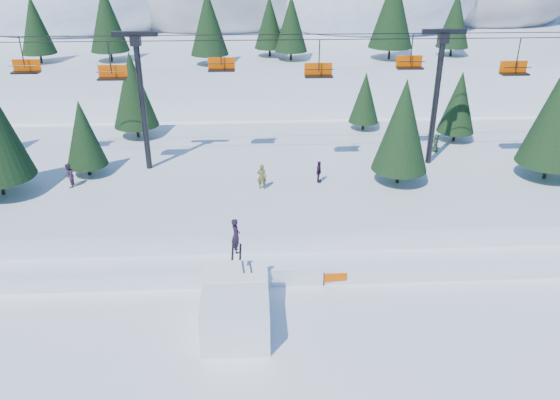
{
  "coord_description": "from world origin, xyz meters",
  "views": [
    {
      "loc": [
        -0.89,
        -21.87,
        18.51
      ],
      "look_at": [
        0.56,
        6.0,
        5.2
      ],
      "focal_mm": 35.0,
      "sensor_mm": 36.0,
      "label": 1
    }
  ],
  "objects_px": {
    "banner_near": "(347,277)",
    "banner_far": "(396,265)",
    "jump_kicker": "(236,309)",
    "chairlift": "(285,79)"
  },
  "relations": [
    {
      "from": "chairlift",
      "to": "jump_kicker",
      "type": "bearing_deg",
      "value": -101.79
    },
    {
      "from": "chairlift",
      "to": "banner_far",
      "type": "xyz_separation_m",
      "value": [
        6.17,
        -11.9,
        -8.78
      ]
    },
    {
      "from": "jump_kicker",
      "to": "banner_far",
      "type": "xyz_separation_m",
      "value": [
        9.68,
        4.92,
        -0.75
      ]
    },
    {
      "from": "jump_kicker",
      "to": "banner_far",
      "type": "distance_m",
      "value": 10.88
    },
    {
      "from": "jump_kicker",
      "to": "chairlift",
      "type": "height_order",
      "value": "chairlift"
    },
    {
      "from": "banner_near",
      "to": "chairlift",
      "type": "bearing_deg",
      "value": 102.82
    },
    {
      "from": "banner_near",
      "to": "banner_far",
      "type": "bearing_deg",
      "value": 19.36
    },
    {
      "from": "chairlift",
      "to": "banner_near",
      "type": "xyz_separation_m",
      "value": [
        2.96,
        -13.03,
        -8.78
      ]
    },
    {
      "from": "jump_kicker",
      "to": "banner_near",
      "type": "relative_size",
      "value": 2.02
    },
    {
      "from": "jump_kicker",
      "to": "chairlift",
      "type": "bearing_deg",
      "value": 78.21
    }
  ]
}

